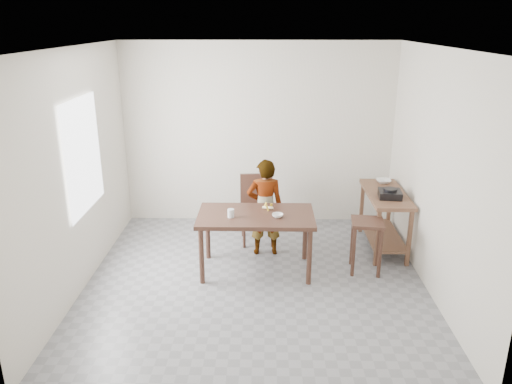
{
  "coord_description": "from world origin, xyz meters",
  "views": [
    {
      "loc": [
        0.11,
        -5.28,
        2.96
      ],
      "look_at": [
        0.0,
        0.4,
        1.0
      ],
      "focal_mm": 35.0,
      "sensor_mm": 36.0,
      "label": 1
    }
  ],
  "objects_px": {
    "prep_counter": "(384,220)",
    "dining_chair": "(257,210)",
    "dining_table": "(256,243)",
    "child": "(265,207)",
    "stool": "(366,246)"
  },
  "relations": [
    {
      "from": "stool",
      "to": "dining_table",
      "type": "bearing_deg",
      "value": -179.33
    },
    {
      "from": "prep_counter",
      "to": "child",
      "type": "bearing_deg",
      "value": -172.89
    },
    {
      "from": "prep_counter",
      "to": "dining_chair",
      "type": "relative_size",
      "value": 1.28
    },
    {
      "from": "dining_table",
      "to": "dining_chair",
      "type": "bearing_deg",
      "value": 89.73
    },
    {
      "from": "prep_counter",
      "to": "stool",
      "type": "relative_size",
      "value": 1.79
    },
    {
      "from": "child",
      "to": "dining_chair",
      "type": "bearing_deg",
      "value": -78.58
    },
    {
      "from": "dining_table",
      "to": "prep_counter",
      "type": "xyz_separation_m",
      "value": [
        1.72,
        0.7,
        0.03
      ]
    },
    {
      "from": "dining_chair",
      "to": "prep_counter",
      "type": "bearing_deg",
      "value": -10.43
    },
    {
      "from": "child",
      "to": "prep_counter",
      "type": "bearing_deg",
      "value": -177.68
    },
    {
      "from": "dining_chair",
      "to": "stool",
      "type": "bearing_deg",
      "value": -37.13
    },
    {
      "from": "prep_counter",
      "to": "dining_chair",
      "type": "distance_m",
      "value": 1.72
    },
    {
      "from": "dining_table",
      "to": "prep_counter",
      "type": "height_order",
      "value": "prep_counter"
    },
    {
      "from": "child",
      "to": "dining_chair",
      "type": "relative_size",
      "value": 1.39
    },
    {
      "from": "stool",
      "to": "prep_counter",
      "type": "bearing_deg",
      "value": 61.82
    },
    {
      "from": "prep_counter",
      "to": "child",
      "type": "distance_m",
      "value": 1.64
    }
  ]
}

